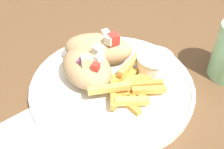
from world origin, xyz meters
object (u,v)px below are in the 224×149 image
at_px(pita_sandwich_far, 99,49).
at_px(fries_pile, 130,87).
at_px(sauce_ramekin, 155,62).
at_px(plate, 112,85).
at_px(pita_sandwich_near, 87,67).

relative_size(pita_sandwich_far, fries_pile, 1.03).
height_order(pita_sandwich_far, fries_pile, pita_sandwich_far).
xyz_separation_m(fries_pile, sauce_ramekin, (-0.01, 0.07, 0.01)).
distance_m(plate, sauce_ramekin, 0.09).
distance_m(pita_sandwich_far, fries_pile, 0.10).
bearing_deg(pita_sandwich_near, pita_sandwich_far, 128.72).
bearing_deg(plate, sauce_ramekin, 75.22).
bearing_deg(pita_sandwich_near, fries_pile, 35.88).
height_order(fries_pile, sauce_ramekin, sauce_ramekin).
relative_size(plate, pita_sandwich_near, 2.47).
height_order(pita_sandwich_near, sauce_ramekin, pita_sandwich_near).
distance_m(pita_sandwich_far, sauce_ramekin, 0.11).
relative_size(plate, pita_sandwich_far, 2.12).
relative_size(pita_sandwich_near, pita_sandwich_far, 0.86).
height_order(plate, pita_sandwich_near, pita_sandwich_near).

